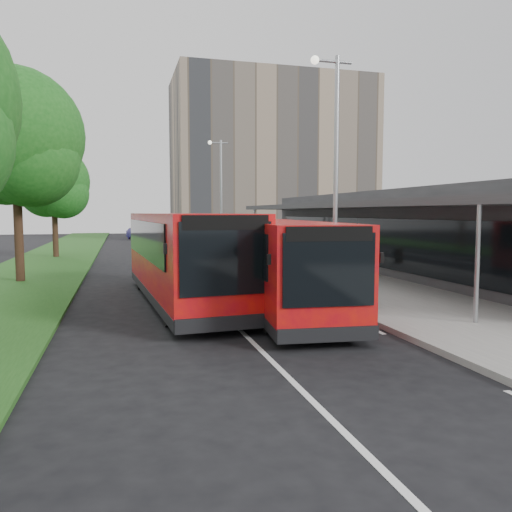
{
  "coord_description": "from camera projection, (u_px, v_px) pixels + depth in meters",
  "views": [
    {
      "loc": [
        -2.86,
        -13.72,
        2.97
      ],
      "look_at": [
        1.55,
        2.54,
        1.5
      ],
      "focal_mm": 35.0,
      "sensor_mm": 36.0,
      "label": 1
    }
  ],
  "objects": [
    {
      "name": "car_near",
      "position": [
        174.0,
        236.0,
        50.51
      ],
      "size": [
        2.53,
        3.98,
        1.26
      ],
      "primitive_type": "imported",
      "rotation": [
        0.0,
        0.0,
        0.3
      ],
      "color": "#570C0D",
      "rests_on": "ground"
    },
    {
      "name": "grass_verge",
      "position": [
        54.0,
        259.0,
        31.6
      ],
      "size": [
        5.0,
        80.0,
        0.1
      ],
      "primitive_type": "cube",
      "color": "#1E4D18",
      "rests_on": "ground"
    },
    {
      "name": "lamp_post_far",
      "position": [
        220.0,
        188.0,
        36.01
      ],
      "size": [
        1.44,
        0.28,
        8.0
      ],
      "color": "#92959A",
      "rests_on": "pavement"
    },
    {
      "name": "bus_main",
      "position": [
        281.0,
        264.0,
        15.26
      ],
      "size": [
        3.32,
        9.74,
        2.71
      ],
      "rotation": [
        0.0,
        0.0,
        -0.1
      ],
      "color": "red",
      "rests_on": "ground"
    },
    {
      "name": "tree_far",
      "position": [
        54.0,
        186.0,
        32.21
      ],
      "size": [
        4.52,
        4.52,
        7.24
      ],
      "color": "#332014",
      "rests_on": "ground"
    },
    {
      "name": "bus_second",
      "position": [
        184.0,
        257.0,
        16.39
      ],
      "size": [
        3.35,
        10.54,
        2.94
      ],
      "rotation": [
        0.0,
        0.0,
        0.07
      ],
      "color": "red",
      "rests_on": "ground"
    },
    {
      "name": "bollard",
      "position": [
        249.0,
        249.0,
        31.88
      ],
      "size": [
        0.17,
        0.17,
        1.02
      ],
      "primitive_type": "cylinder",
      "rotation": [
        0.0,
        0.0,
        -0.01
      ],
      "color": "#FFFB0D",
      "rests_on": "pavement"
    },
    {
      "name": "office_block",
      "position": [
        271.0,
        160.0,
        57.44
      ],
      "size": [
        22.0,
        12.0,
        18.0
      ],
      "primitive_type": "cube",
      "color": "gray",
      "rests_on": "ground"
    },
    {
      "name": "lamp_post_near",
      "position": [
        334.0,
        161.0,
        16.78
      ],
      "size": [
        1.44,
        0.28,
        8.0
      ],
      "color": "#92959A",
      "rests_on": "pavement"
    },
    {
      "name": "litter_bin",
      "position": [
        277.0,
        259.0,
        25.84
      ],
      "size": [
        0.62,
        0.62,
        0.87
      ],
      "primitive_type": "cylinder",
      "rotation": [
        0.0,
        0.0,
        -0.34
      ],
      "color": "#332515",
      "rests_on": "pavement"
    },
    {
      "name": "ground",
      "position": [
        227.0,
        317.0,
        14.2
      ],
      "size": [
        120.0,
        120.0,
        0.0
      ],
      "primitive_type": "plane",
      "color": "black",
      "rests_on": "ground"
    },
    {
      "name": "car_far",
      "position": [
        137.0,
        234.0,
        55.31
      ],
      "size": [
        2.45,
        4.05,
        1.26
      ],
      "primitive_type": "imported",
      "rotation": [
        0.0,
        0.0,
        0.31
      ],
      "color": "navy",
      "rests_on": "ground"
    },
    {
      "name": "pavement",
      "position": [
        252.0,
        254.0,
        34.98
      ],
      "size": [
        5.0,
        80.0,
        0.15
      ],
      "primitive_type": "cube",
      "color": "slate",
      "rests_on": "ground"
    },
    {
      "name": "lane_centre_line",
      "position": [
        173.0,
        264.0,
        28.62
      ],
      "size": [
        0.12,
        70.0,
        0.01
      ],
      "primitive_type": "cube",
      "color": "silver",
      "rests_on": "ground"
    },
    {
      "name": "station_building",
      "position": [
        409.0,
        231.0,
        24.54
      ],
      "size": [
        7.7,
        26.0,
        4.0
      ],
      "color": "#2C2C2E",
      "rests_on": "ground"
    },
    {
      "name": "tree_mid",
      "position": [
        15.0,
        144.0,
        20.57
      ],
      "size": [
        5.56,
        5.56,
        8.94
      ],
      "color": "#332014",
      "rests_on": "ground"
    },
    {
      "name": "kerb_dashes",
      "position": [
        217.0,
        257.0,
        33.33
      ],
      "size": [
        0.12,
        56.0,
        0.01
      ],
      "color": "silver",
      "rests_on": "ground"
    }
  ]
}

